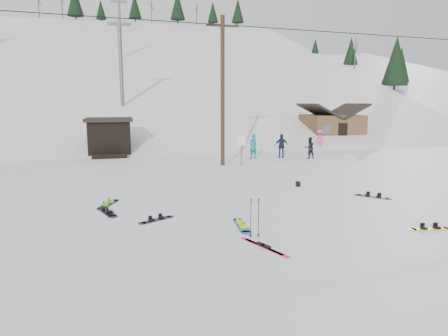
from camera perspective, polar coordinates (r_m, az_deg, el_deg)
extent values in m
plane|color=white|center=(11.48, 6.86, -10.89)|extent=(200.00, 200.00, 0.00)
cube|color=white|center=(67.09, -10.25, -4.36)|extent=(60.00, 85.24, 65.97)
cube|color=white|center=(74.72, 20.53, -2.61)|extent=(45.66, 93.98, 54.59)
cylinder|color=#3A2819|center=(24.75, -0.20, 10.74)|extent=(0.26, 0.26, 9.00)
cube|color=#3A2819|center=(25.13, -0.21, 19.67)|extent=(2.00, 0.12, 0.12)
cylinder|color=black|center=(25.15, -0.21, 19.94)|extent=(0.08, 0.08, 0.12)
cylinder|color=#595B60|center=(24.84, 2.49, 2.40)|extent=(0.07, 0.07, 1.80)
cube|color=white|center=(24.73, 2.53, 3.89)|extent=(0.50, 0.04, 0.60)
cube|color=black|center=(31.18, -15.99, 4.15)|extent=(3.00, 3.00, 2.50)
cube|color=black|center=(31.09, -16.11, 6.67)|extent=(3.40, 3.40, 0.25)
cube|color=black|center=(29.51, -16.00, 1.71)|extent=(2.40, 1.20, 0.30)
cylinder|color=#595B60|center=(40.17, -14.51, 13.93)|extent=(0.36, 0.36, 8.00)
cube|color=#595B60|center=(40.65, -14.74, 19.27)|extent=(2.20, 0.30, 0.30)
cylinder|color=#595B60|center=(60.82, -14.65, 18.51)|extent=(0.36, 0.36, 8.00)
cube|color=#595B60|center=(61.54, -14.81, 22.01)|extent=(2.20, 0.30, 0.30)
cylinder|color=#595B60|center=(81.67, -14.72, 20.77)|extent=(0.36, 0.36, 8.00)
cube|color=brown|center=(39.01, 15.11, 5.36)|extent=(5.00, 4.00, 2.70)
cube|color=black|center=(38.30, 13.43, 7.91)|extent=(2.69, 4.40, 1.43)
cube|color=black|center=(39.60, 16.94, 7.80)|extent=(2.69, 4.40, 1.43)
cube|color=black|center=(37.28, 16.59, 4.73)|extent=(0.90, 0.06, 1.90)
cube|color=#18559C|center=(13.04, 2.54, -8.23)|extent=(0.43, 1.41, 0.03)
cylinder|color=#18559C|center=(13.69, 1.95, -7.36)|extent=(0.32, 0.32, 0.03)
cylinder|color=#18559C|center=(12.40, 3.20, -9.20)|extent=(0.32, 0.32, 0.03)
cube|color=#CFDC0B|center=(13.26, 2.32, -7.66)|extent=(0.24, 0.19, 0.09)
cube|color=#CFDC0B|center=(12.79, 2.78, -8.32)|extent=(0.24, 0.19, 0.09)
cube|color=red|center=(11.23, 6.00, -11.28)|extent=(0.77, 1.64, 0.02)
cube|color=black|center=(11.21, 6.00, -11.05)|extent=(0.20, 0.32, 0.08)
cube|color=red|center=(11.35, 5.38, -11.03)|extent=(0.77, 1.64, 0.02)
cube|color=black|center=(11.34, 5.38, -10.81)|extent=(0.20, 0.32, 0.08)
cylinder|color=black|center=(11.86, 3.85, -7.24)|extent=(0.02, 0.02, 1.15)
cylinder|color=black|center=(12.02, 3.82, -9.60)|extent=(0.09, 0.09, 0.01)
cylinder|color=black|center=(11.71, 3.88, -4.64)|extent=(0.03, 0.03, 0.11)
cylinder|color=black|center=(11.93, 4.95, -7.15)|extent=(0.02, 0.02, 1.15)
cylinder|color=black|center=(12.09, 4.92, -9.50)|extent=(0.09, 0.09, 0.01)
cylinder|color=black|center=(11.78, 4.99, -4.56)|extent=(0.03, 0.03, 0.11)
cube|color=black|center=(13.84, -9.62, -7.32)|extent=(1.10, 0.78, 0.02)
cylinder|color=black|center=(14.14, -7.72, -6.89)|extent=(0.26, 0.26, 0.02)
cylinder|color=black|center=(13.55, -11.61, -7.75)|extent=(0.26, 0.26, 0.02)
cube|color=black|center=(13.93, -8.93, -6.97)|extent=(0.21, 0.23, 0.07)
cube|color=black|center=(13.72, -10.33, -7.28)|extent=(0.21, 0.23, 0.07)
cube|color=black|center=(15.17, -16.37, -6.05)|extent=(0.76, 1.38, 0.03)
cylinder|color=black|center=(15.80, -17.13, -5.47)|extent=(0.31, 0.31, 0.03)
cylinder|color=black|center=(14.55, -15.55, -6.69)|extent=(0.31, 0.31, 0.03)
cube|color=black|center=(15.38, -16.66, -5.63)|extent=(0.27, 0.23, 0.09)
cube|color=black|center=(14.93, -16.09, -6.06)|extent=(0.27, 0.23, 0.09)
cube|color=black|center=(16.25, -16.20, -5.01)|extent=(0.78, 1.33, 0.03)
cylinder|color=black|center=(16.83, -15.27, -4.47)|extent=(0.30, 0.30, 0.03)
cylinder|color=black|center=(15.68, -17.20, -5.59)|extent=(0.30, 0.30, 0.03)
cube|color=#52B915|center=(16.45, -15.87, -4.62)|extent=(0.26, 0.23, 0.09)
cube|color=#52B915|center=(16.03, -16.57, -5.02)|extent=(0.26, 0.23, 0.09)
cube|color=black|center=(17.96, 20.52, -3.87)|extent=(1.06, 1.12, 0.03)
cylinder|color=black|center=(17.83, 22.48, -4.08)|extent=(0.29, 0.29, 0.03)
cylinder|color=black|center=(18.10, 18.59, -3.65)|extent=(0.29, 0.29, 0.03)
cube|color=black|center=(17.90, 21.24, -3.78)|extent=(0.26, 0.25, 0.08)
cube|color=black|center=(18.00, 19.83, -3.62)|extent=(0.26, 0.25, 0.08)
cube|color=yellow|center=(14.29, 27.37, -7.73)|extent=(1.23, 0.44, 0.02)
cylinder|color=yellow|center=(14.63, 29.35, -7.51)|extent=(0.28, 0.28, 0.02)
cylinder|color=yellow|center=(13.98, 25.30, -7.95)|extent=(0.28, 0.28, 0.02)
cube|color=black|center=(14.40, 28.11, -7.46)|extent=(0.17, 0.21, 0.08)
cube|color=black|center=(14.16, 26.65, -7.61)|extent=(0.17, 0.21, 0.08)
cube|color=black|center=(19.70, 10.53, -2.26)|extent=(0.66, 1.09, 0.02)
cylinder|color=black|center=(20.23, 10.52, -1.95)|extent=(0.25, 0.25, 0.02)
cylinder|color=black|center=(19.17, 10.55, -2.59)|extent=(0.25, 0.25, 0.02)
cube|color=black|center=(19.88, 10.53, -2.02)|extent=(0.22, 0.19, 0.07)
cube|color=black|center=(19.50, 10.54, -2.25)|extent=(0.22, 0.19, 0.07)
imported|color=#0D7788|center=(27.89, 4.17, 3.12)|extent=(0.74, 0.60, 1.75)
imported|color=black|center=(28.61, 12.10, 2.84)|extent=(0.76, 0.61, 1.50)
imported|color=#D64B91|center=(33.96, 13.48, 3.96)|extent=(1.16, 0.81, 1.65)
imported|color=#151C36|center=(28.60, 8.23, 3.15)|extent=(1.05, 0.60, 1.69)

